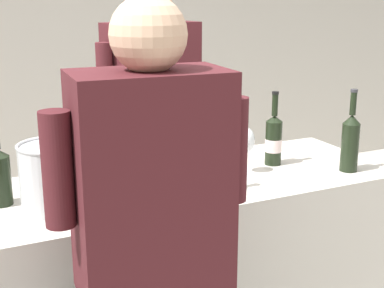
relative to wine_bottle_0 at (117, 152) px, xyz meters
name	(u,v)px	position (x,y,z in m)	size (l,w,h in m)	color
wall_back	(42,34)	(0.19, 2.50, 0.30)	(8.00, 0.10, 2.80)	beige
wine_bottle_0	(117,152)	(0.00, 0.00, 0.00)	(0.07, 0.07, 0.34)	black
wine_bottle_1	(113,163)	(-0.05, -0.12, 0.00)	(0.08, 0.08, 0.33)	black
wine_bottle_2	(210,162)	(0.28, -0.27, 0.00)	(0.08, 0.08, 0.35)	black
wine_bottle_3	(274,139)	(0.70, -0.07, -0.01)	(0.08, 0.08, 0.33)	black
wine_bottle_5	(350,141)	(0.95, -0.29, 0.01)	(0.08, 0.08, 0.36)	black
wine_glass	(246,142)	(0.53, -0.12, 0.01)	(0.08, 0.08, 0.20)	silver
ice_bucket	(53,176)	(-0.29, -0.18, -0.01)	(0.24, 0.24, 0.24)	silver
person_server	(154,159)	(0.37, 0.54, -0.23)	(0.60, 0.33, 1.78)	black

